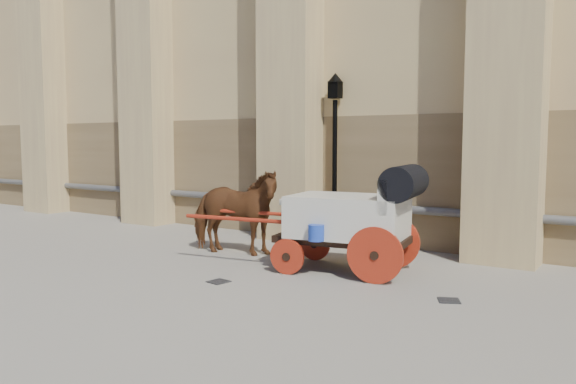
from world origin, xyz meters
The scene contains 6 objects.
ground centered at (0.00, 0.00, 0.00)m, with size 90.00×90.00×0.00m, color slate.
horse centered at (-0.96, 1.35, 0.92)m, with size 0.99×2.17×1.83m, color brown.
carriage centered at (1.93, 1.30, 1.07)m, with size 4.68×1.90×1.99m.
street_lamp centered at (0.12, 3.80, 2.14)m, with size 0.37×0.37×4.00m.
drain_grate_near centered at (0.29, -0.65, 0.01)m, with size 0.32×0.32×0.01m, color black.
drain_grate_far centered at (3.96, 0.39, 0.01)m, with size 0.32×0.32×0.01m, color black.
Camera 1 is at (6.48, -7.89, 2.42)m, focal length 35.00 mm.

